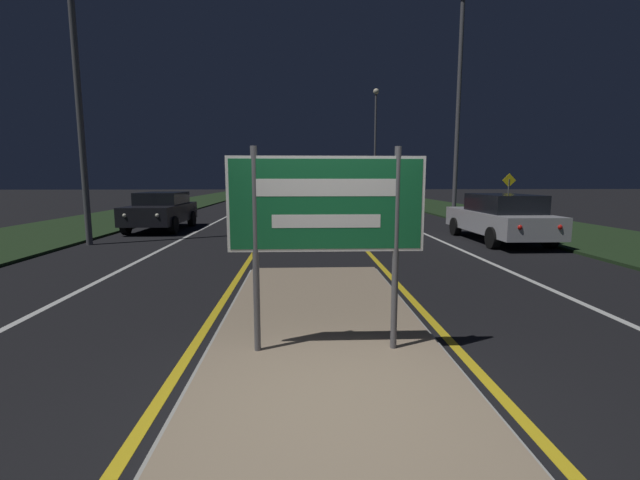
# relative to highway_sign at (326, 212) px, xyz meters

# --- Properties ---
(ground_plane) EXTENTS (160.00, 160.00, 0.00)m
(ground_plane) POSITION_rel_highway_sign_xyz_m (0.00, -1.35, -1.62)
(ground_plane) COLOR black
(median_island) EXTENTS (2.71, 8.92, 0.10)m
(median_island) POSITION_rel_highway_sign_xyz_m (0.00, 0.00, -1.58)
(median_island) COLOR #999993
(median_island) RESTS_ON ground_plane
(verge_left) EXTENTS (5.00, 100.00, 0.08)m
(verge_left) POSITION_rel_highway_sign_xyz_m (-9.50, 18.65, -1.58)
(verge_left) COLOR #1E3319
(verge_left) RESTS_ON ground_plane
(verge_right) EXTENTS (5.00, 100.00, 0.08)m
(verge_right) POSITION_rel_highway_sign_xyz_m (9.50, 18.65, -1.58)
(verge_right) COLOR #1E3319
(verge_right) RESTS_ON ground_plane
(centre_line_yellow_left) EXTENTS (0.12, 70.00, 0.01)m
(centre_line_yellow_left) POSITION_rel_highway_sign_xyz_m (-1.54, 23.65, -1.61)
(centre_line_yellow_left) COLOR gold
(centre_line_yellow_left) RESTS_ON ground_plane
(centre_line_yellow_right) EXTENTS (0.12, 70.00, 0.01)m
(centre_line_yellow_right) POSITION_rel_highway_sign_xyz_m (1.54, 23.65, -1.61)
(centre_line_yellow_right) COLOR gold
(centre_line_yellow_right) RESTS_ON ground_plane
(lane_line_white_left) EXTENTS (0.12, 70.00, 0.01)m
(lane_line_white_left) POSITION_rel_highway_sign_xyz_m (-4.20, 23.65, -1.61)
(lane_line_white_left) COLOR silver
(lane_line_white_left) RESTS_ON ground_plane
(lane_line_white_right) EXTENTS (0.12, 70.00, 0.01)m
(lane_line_white_right) POSITION_rel_highway_sign_xyz_m (4.20, 23.65, -1.61)
(lane_line_white_right) COLOR silver
(lane_line_white_right) RESTS_ON ground_plane
(edge_line_white_left) EXTENTS (0.10, 70.00, 0.01)m
(edge_line_white_left) POSITION_rel_highway_sign_xyz_m (-7.20, 23.65, -1.61)
(edge_line_white_left) COLOR silver
(edge_line_white_left) RESTS_ON ground_plane
(edge_line_white_right) EXTENTS (0.10, 70.00, 0.01)m
(edge_line_white_right) POSITION_rel_highway_sign_xyz_m (7.20, 23.65, -1.61)
(edge_line_white_right) COLOR silver
(edge_line_white_right) RESTS_ON ground_plane
(highway_sign) EXTENTS (2.09, 0.07, 2.20)m
(highway_sign) POSITION_rel_highway_sign_xyz_m (0.00, 0.00, 0.00)
(highway_sign) COLOR #56565B
(highway_sign) RESTS_ON median_island
(streetlight_left_near) EXTENTS (0.60, 0.60, 8.68)m
(streetlight_left_near) POSITION_rel_highway_sign_xyz_m (-6.65, 8.53, 4.39)
(streetlight_left_near) COLOR #56565B
(streetlight_left_near) RESTS_ON ground_plane
(streetlight_right_near) EXTENTS (0.50, 0.50, 9.78)m
(streetlight_right_near) POSITION_rel_highway_sign_xyz_m (6.44, 13.99, 4.47)
(streetlight_right_near) COLOR #56565B
(streetlight_right_near) RESTS_ON ground_plane
(streetlight_right_far) EXTENTS (0.50, 0.50, 9.72)m
(streetlight_right_far) POSITION_rel_highway_sign_xyz_m (6.28, 33.62, 4.45)
(streetlight_right_far) COLOR #56565B
(streetlight_right_far) RESTS_ON ground_plane
(car_receding_0) EXTENTS (1.88, 4.82, 1.50)m
(car_receding_0) POSITION_rel_highway_sign_xyz_m (5.99, 8.67, -0.84)
(car_receding_0) COLOR #B7B7BC
(car_receding_0) RESTS_ON ground_plane
(car_receding_1) EXTENTS (1.93, 4.70, 1.51)m
(car_receding_1) POSITION_rel_highway_sign_xyz_m (2.89, 18.16, -0.84)
(car_receding_1) COLOR maroon
(car_receding_1) RESTS_ON ground_plane
(car_receding_2) EXTENTS (2.00, 4.53, 1.35)m
(car_receding_2) POSITION_rel_highway_sign_xyz_m (5.77, 28.04, -0.89)
(car_receding_2) COLOR maroon
(car_receding_2) RESTS_ON ground_plane
(car_receding_3) EXTENTS (1.95, 4.61, 1.34)m
(car_receding_3) POSITION_rel_highway_sign_xyz_m (5.69, 39.91, -0.90)
(car_receding_3) COLOR #B7B7BC
(car_receding_3) RESTS_ON ground_plane
(car_approaching_0) EXTENTS (1.90, 4.26, 1.45)m
(car_approaching_0) POSITION_rel_highway_sign_xyz_m (-5.70, 12.36, -0.85)
(car_approaching_0) COLOR black
(car_approaching_0) RESTS_ON ground_plane
(car_approaching_1) EXTENTS (1.94, 4.35, 1.49)m
(car_approaching_1) POSITION_rel_highway_sign_xyz_m (-2.30, 23.83, -0.83)
(car_approaching_1) COLOR silver
(car_approaching_1) RESTS_ON ground_plane
(warning_sign) EXTENTS (0.60, 0.06, 2.13)m
(warning_sign) POSITION_rel_highway_sign_xyz_m (8.76, 13.83, -0.25)
(warning_sign) COLOR #56565B
(warning_sign) RESTS_ON verge_right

